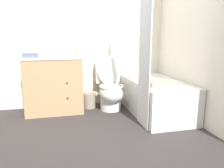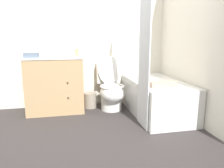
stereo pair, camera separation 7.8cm
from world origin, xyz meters
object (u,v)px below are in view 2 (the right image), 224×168
sink_faucet (54,53)px  toilet (111,90)px  vanity_cabinet (55,84)px  bath_towel_folded (162,84)px  bathtub (156,97)px  soap_dispenser (77,52)px  wastebasket (90,100)px  hand_towel_folded (31,55)px  tissue_box (58,53)px

sink_faucet → toilet: bearing=-17.9°
vanity_cabinet → bath_towel_folded: bearing=-30.3°
vanity_cabinet → bath_towel_folded: size_ratio=2.52×
bathtub → soap_dispenser: size_ratio=10.20×
toilet → soap_dispenser: soap_dispenser is taller
bathtub → vanity_cabinet: bearing=163.8°
bathtub → toilet: bearing=151.4°
wastebasket → hand_towel_folded: size_ratio=1.25×
soap_dispenser → bath_towel_folded: size_ratio=0.40×
toilet → bath_towel_folded: size_ratio=2.48×
vanity_cabinet → toilet: 0.91m
vanity_cabinet → sink_faucet: (-0.00, 0.19, 0.47)m
wastebasket → bath_towel_folded: (0.88, -0.91, 0.43)m
bath_towel_folded → soap_dispenser: bearing=142.3°
hand_towel_folded → toilet: bearing=3.1°
toilet → bathtub: 0.74m
tissue_box → bath_towel_folded: (1.37, -0.83, -0.38)m
tissue_box → hand_towel_folded: 0.40m
toilet → bath_towel_folded: bearing=-53.7°
vanity_cabinet → toilet: size_ratio=1.01×
soap_dispenser → bath_towel_folded: 1.42m
wastebasket → soap_dispenser: soap_dispenser is taller
bathtub → hand_towel_folded: bearing=171.2°
toilet → bathtub: size_ratio=0.62×
vanity_cabinet → tissue_box: tissue_box is taller
sink_faucet → hand_towel_folded: sink_faucet is taller
toilet → tissue_box: bearing=174.5°
sink_faucet → tissue_box: size_ratio=1.07×
bathtub → wastebasket: bathtub is taller
tissue_box → soap_dispenser: size_ratio=0.94×
soap_dispenser → toilet: bearing=-9.4°
vanity_cabinet → soap_dispenser: (0.36, -0.01, 0.50)m
bathtub → hand_towel_folded: 1.98m
wastebasket → tissue_box: tissue_box is taller
vanity_cabinet → toilet: (0.90, -0.09, -0.12)m
vanity_cabinet → hand_towel_folded: (-0.30, -0.16, 0.47)m
vanity_cabinet → toilet: bearing=-6.0°
tissue_box → bath_towel_folded: size_ratio=0.37×
soap_dispenser → hand_towel_folded: soap_dispenser is taller
bathtub → hand_towel_folded: size_ratio=6.99×
tissue_box → soap_dispenser: 0.29m
wastebasket → soap_dispenser: bearing=-161.0°
toilet → wastebasket: (-0.33, 0.16, -0.21)m
soap_dispenser → bathtub: bearing=-20.5°
hand_towel_folded → bathtub: bearing=-8.8°
vanity_cabinet → wastebasket: 0.66m
wastebasket → bath_towel_folded: bath_towel_folded is taller
bathtub → tissue_box: 1.67m
bathtub → wastebasket: (-0.98, 0.51, -0.14)m
sink_faucet → bathtub: sink_faucet is taller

